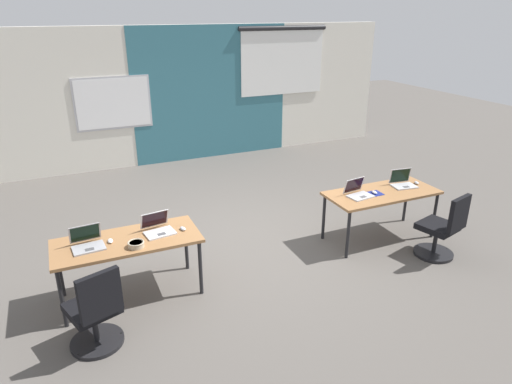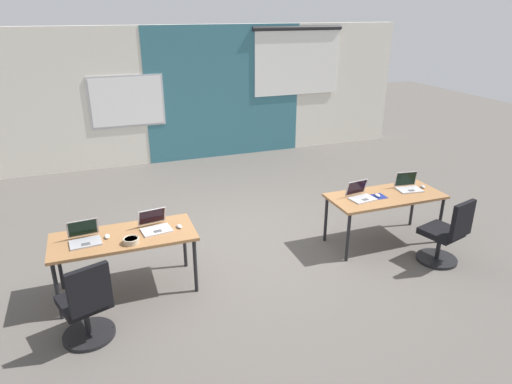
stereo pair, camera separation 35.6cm
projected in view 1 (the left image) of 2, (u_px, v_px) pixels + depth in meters
ground_plane at (251, 243)px, 6.48m from camera, size 24.00×24.00×0.00m
back_wall_assembly at (173, 95)px, 9.52m from camera, size 10.00×0.27×2.80m
desk_near_left at (127, 244)px, 5.07m from camera, size 1.60×0.70×0.72m
desk_near_right at (382, 196)px, 6.38m from camera, size 1.60×0.70×0.72m
laptop_near_right_inner at (358, 192)px, 6.21m from camera, size 0.37×0.34×0.23m
mousepad_near_right_inner at (374, 194)px, 6.29m from camera, size 0.22×0.19×0.00m
mouse_near_right_inner at (374, 192)px, 6.28m from camera, size 0.06×0.10×0.03m
laptop_near_right_end at (403, 182)px, 6.56m from camera, size 0.36×0.31×0.24m
mouse_near_right_end at (417, 183)px, 6.64m from camera, size 0.09×0.11×0.03m
chair_near_right_end at (442, 231)px, 5.98m from camera, size 0.54×0.59×0.92m
laptop_near_left_inner at (158, 228)px, 5.20m from camera, size 0.37×0.35×0.23m
mouse_near_left_inner at (183, 229)px, 5.26m from camera, size 0.07×0.11×0.03m
laptop_near_left_end at (87, 243)px, 4.88m from camera, size 0.35×0.33×0.23m
mouse_near_left_end at (110, 241)px, 4.98m from camera, size 0.06×0.10×0.03m
chair_near_left_end at (96, 315)px, 4.35m from camera, size 0.56×0.61×0.92m
snack_bowl at (136, 244)px, 4.88m from camera, size 0.18×0.18×0.06m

